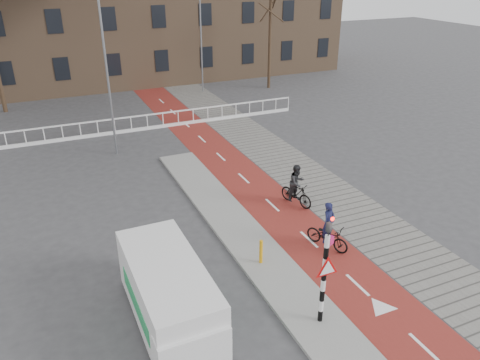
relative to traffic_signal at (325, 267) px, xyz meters
name	(u,v)px	position (x,y,z in m)	size (l,w,h in m)	color
ground	(302,279)	(0.60, 2.02, -1.99)	(120.00, 120.00, 0.00)	#38383A
bike_lane	(228,163)	(2.10, 12.02, -1.98)	(2.50, 60.00, 0.01)	maroon
sidewalk	(276,155)	(4.90, 12.02, -1.98)	(3.00, 60.00, 0.01)	slate
curb_island	(235,226)	(-0.10, 6.02, -1.93)	(1.80, 16.00, 0.12)	gray
traffic_signal	(325,267)	(0.00, 0.00, 0.00)	(0.80, 0.80, 3.68)	black
bollard	(261,252)	(-0.30, 3.30, -1.43)	(0.12, 0.12, 0.88)	orange
cyclist_near	(328,233)	(2.42, 3.32, -1.37)	(1.26, 1.83, 1.82)	black
cyclist_far	(297,189)	(3.05, 6.67, -1.21)	(0.98, 1.77, 1.85)	black
van	(168,293)	(-3.95, 1.85, -0.93)	(1.94, 4.69, 2.01)	silver
railing	(81,134)	(-4.40, 19.02, -1.68)	(28.00, 0.10, 0.99)	silver
tree_right	(270,40)	(11.34, 25.43, 1.82)	(0.24, 0.24, 7.62)	#302215
streetlight_near	(107,74)	(-2.92, 15.79, 2.35)	(0.12, 0.12, 8.69)	slate
streetlight_right	(201,43)	(5.93, 26.48, 1.84)	(0.12, 0.12, 7.65)	slate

